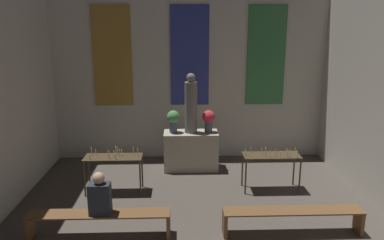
{
  "coord_description": "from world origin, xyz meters",
  "views": [
    {
      "loc": [
        -0.28,
        -0.45,
        3.51
      ],
      "look_at": [
        0.0,
        7.67,
        1.47
      ],
      "focal_mm": 35.0,
      "sensor_mm": 36.0,
      "label": 1
    }
  ],
  "objects": [
    {
      "name": "wall_back",
      "position": [
        0.0,
        9.45,
        2.32
      ],
      "size": [
        7.4,
        0.16,
        4.6
      ],
      "color": "beige",
      "rests_on": "ground_plane"
    },
    {
      "name": "altar",
      "position": [
        0.0,
        8.47,
        0.48
      ],
      "size": [
        1.34,
        0.64,
        0.96
      ],
      "color": "#ADA38E",
      "rests_on": "ground_plane"
    },
    {
      "name": "statue",
      "position": [
        0.0,
        8.47,
        1.64
      ],
      "size": [
        0.31,
        0.31,
        1.47
      ],
      "color": "slate",
      "rests_on": "altar"
    },
    {
      "name": "flower_vase_left",
      "position": [
        -0.44,
        8.47,
        1.29
      ],
      "size": [
        0.32,
        0.32,
        0.55
      ],
      "color": "#4C5666",
      "rests_on": "altar"
    },
    {
      "name": "flower_vase_right",
      "position": [
        0.44,
        8.47,
        1.29
      ],
      "size": [
        0.32,
        0.32,
        0.55
      ],
      "color": "#4C5666",
      "rests_on": "altar"
    },
    {
      "name": "candle_rack_left",
      "position": [
        -1.7,
        7.16,
        0.7
      ],
      "size": [
        1.23,
        0.49,
        1.0
      ],
      "color": "#473823",
      "rests_on": "ground_plane"
    },
    {
      "name": "candle_rack_right",
      "position": [
        1.71,
        7.15,
        0.7
      ],
      "size": [
        1.23,
        0.49,
        1.0
      ],
      "color": "#473823",
      "rests_on": "ground_plane"
    },
    {
      "name": "pew_back_left",
      "position": [
        -1.66,
        5.35,
        0.34
      ],
      "size": [
        2.41,
        0.36,
        0.44
      ],
      "color": "brown",
      "rests_on": "ground_plane"
    },
    {
      "name": "pew_back_right",
      "position": [
        1.66,
        5.35,
        0.34
      ],
      "size": [
        2.41,
        0.36,
        0.44
      ],
      "color": "brown",
      "rests_on": "ground_plane"
    },
    {
      "name": "person_seated",
      "position": [
        -1.62,
        5.35,
        0.76
      ],
      "size": [
        0.36,
        0.24,
        0.74
      ],
      "color": "#282D38",
      "rests_on": "pew_back_left"
    }
  ]
}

